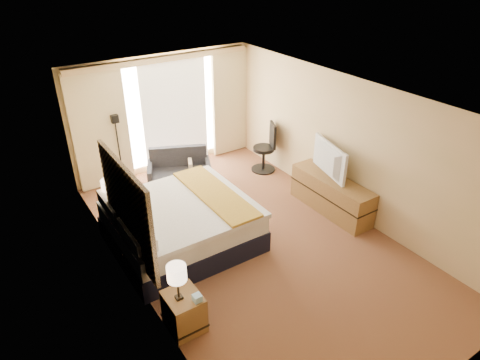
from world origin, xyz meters
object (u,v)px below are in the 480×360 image
nightstand_right (120,222)px  lamp_right (110,187)px  nightstand_left (184,311)px  lamp_left (177,274)px  bed (181,224)px  television (324,160)px  media_dresser (331,195)px  desk_chair (266,150)px  loveseat (180,175)px  floor_lamp (117,136)px

nightstand_right → lamp_right: bearing=153.5°
lamp_right → nightstand_left: bearing=-88.7°
nightstand_left → lamp_left: lamp_left is taller
bed → television: 2.94m
nightstand_right → lamp_left: 2.60m
nightstand_right → nightstand_left: bearing=-90.0°
media_dresser → lamp_left: bearing=-164.3°
nightstand_left → desk_chair: desk_chair is taller
desk_chair → lamp_left: bearing=-116.0°
media_dresser → lamp_right: (-3.76, 1.48, 0.65)m
bed → desk_chair: 3.21m
nightstand_right → lamp_right: 0.73m
media_dresser → lamp_left: size_ratio=3.36×
nightstand_left → nightstand_right: same height
media_dresser → television: 0.71m
nightstand_left → media_dresser: size_ratio=0.31×
nightstand_left → desk_chair: 4.83m
nightstand_left → desk_chair: (3.68, 3.13, 0.23)m
loveseat → media_dresser: bearing=-27.0°
nightstand_right → loveseat: (1.69, 1.03, -0.00)m
floor_lamp → desk_chair: size_ratio=1.39×
bed → loveseat: 2.05m
bed → desk_chair: desk_chair is taller
floor_lamp → nightstand_left: bearing=-99.3°
bed → media_dresser: bearing=-12.6°
lamp_left → television: bearing=19.2°
desk_chair → lamp_right: 3.81m
loveseat → nightstand_right: bearing=-124.5°
loveseat → television: television is taller
bed → lamp_left: (-0.87, -1.70, 0.56)m
bed → television: size_ratio=2.05×
floor_lamp → lamp_right: bearing=-113.0°
lamp_right → lamp_left: bearing=-90.0°
bed → lamp_left: bearing=-116.9°
floor_lamp → loveseat: bearing=-39.9°
media_dresser → loveseat: bearing=128.9°
bed → television: (2.84, -0.41, 0.62)m
bed → loveseat: bearing=64.3°
floor_lamp → television: 4.25m
media_dresser → lamp_right: lamp_right is taller
media_dresser → lamp_left: 3.95m
bed → loveseat: bed is taller
lamp_right → television: (3.71, -1.25, 0.02)m
media_dresser → loveseat: 3.19m
nightstand_left → television: 3.94m
bed → lamp_right: lamp_right is taller
bed → lamp_right: 1.34m
nightstand_left → lamp_right: bearing=91.3°
floor_lamp → lamp_right: size_ratio=2.66×
nightstand_left → nightstand_right: size_ratio=1.00×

